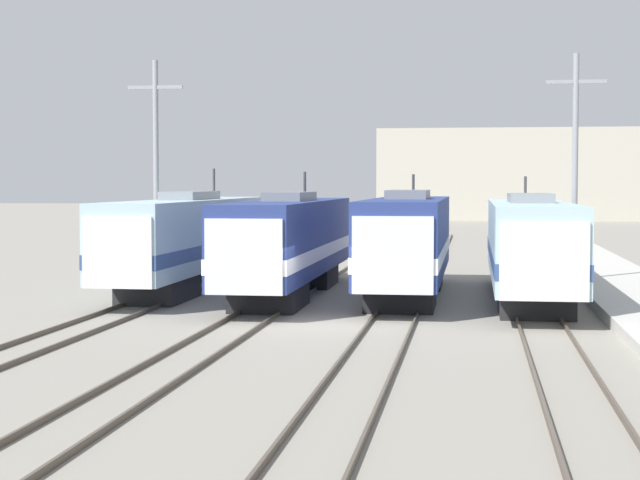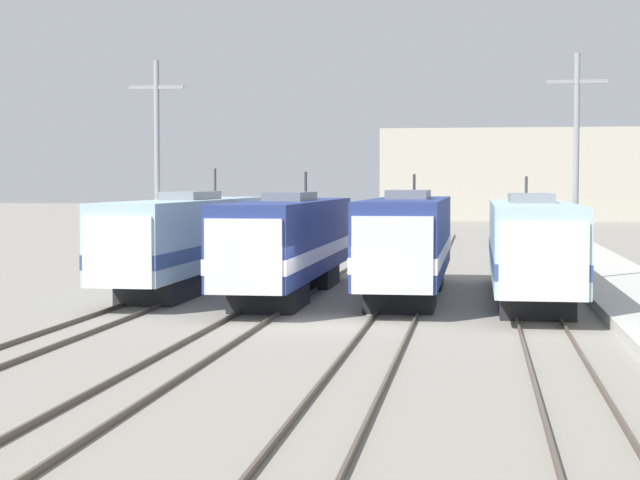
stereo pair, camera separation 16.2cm
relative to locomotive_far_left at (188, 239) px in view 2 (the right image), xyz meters
The scene contains 12 objects.
ground_plane 12.60m from the locomotive_far_left, 54.79° to the right, with size 400.00×400.00×0.00m, color gray.
rail_pair_far_left 10.35m from the locomotive_far_left, 90.00° to the right, with size 1.51×120.00×0.15m.
rail_pair_center_left 11.40m from the locomotive_far_left, 64.81° to the right, with size 1.51×120.00×0.15m.
rail_pair_center_right 14.08m from the locomotive_far_left, 46.74° to the right, with size 1.51×120.00×0.15m.
rail_pair_far_right 17.66m from the locomotive_far_left, 35.32° to the right, with size 1.51×120.00×0.15m.
locomotive_far_left is the anchor object (origin of this frame).
locomotive_center_left 5.27m from the locomotive_far_left, 25.19° to the right, with size 2.84×17.64×5.09m.
locomotive_center_right 9.73m from the locomotive_far_left, 11.40° to the right, with size 2.94×16.38×4.98m.
locomotive_far_right 14.55m from the locomotive_far_left, 10.52° to the right, with size 3.01×17.80×4.88m.
catenary_tower_left 4.92m from the locomotive_far_left, 127.55° to the left, with size 2.56×0.25×10.17m.
catenary_tower_right 17.03m from the locomotive_far_left, 10.08° to the left, with size 2.56×0.25×10.17m.
depot_building 96.03m from the locomotive_far_left, 80.00° to the left, with size 33.10×13.16×11.39m.
Camera 2 is at (5.17, -34.23, 4.58)m, focal length 60.00 mm.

